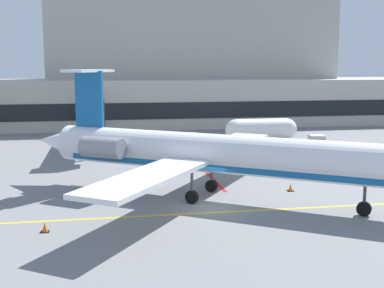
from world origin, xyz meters
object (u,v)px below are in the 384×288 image
pushback_tractor (189,142)px  fuel_tank (261,130)px  baggage_tug (323,145)px  belt_loader (90,144)px  regional_jet (211,154)px

pushback_tractor → fuel_tank: (9.37, 3.88, 0.72)m
baggage_tug → belt_loader: 24.61m
pushback_tractor → fuel_tank: size_ratio=0.37×
regional_jet → pushback_tractor: 20.47m
belt_loader → pushback_tractor: bearing=-3.0°
fuel_tank → pushback_tractor: bearing=-157.5°
baggage_tug → belt_loader: (-24.08, 5.05, -0.02)m
baggage_tug → fuel_tank: 9.34m
belt_loader → baggage_tug: bearing=-11.9°
regional_jet → belt_loader: size_ratio=6.10×
baggage_tug → pushback_tractor: pushback_tractor is taller
regional_jet → baggage_tug: bearing=45.7°
pushback_tractor → fuel_tank: 10.17m
regional_jet → belt_loader: (-8.69, 20.81, -2.29)m
regional_jet → pushback_tractor: (1.94, 20.25, -2.30)m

